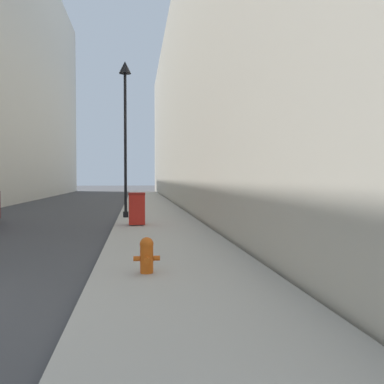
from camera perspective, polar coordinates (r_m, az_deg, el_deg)
name	(u,v)px	position (r m, az deg, el deg)	size (l,w,h in m)	color
sidewalk_right	(152,210)	(23.61, -5.35, -2.43)	(3.29, 60.00, 0.13)	#ADA89E
building_right_stone	(251,102)	(33.17, 7.88, 11.80)	(12.00, 60.00, 15.12)	beige
fire_hydrant	(147,254)	(7.78, -6.06, -8.27)	(0.47, 0.36, 0.64)	#D15614
trash_bin	(137,208)	(15.64, -7.35, -2.18)	(0.59, 0.63, 1.17)	red
lamppost	(125,105)	(18.99, -8.90, 11.43)	(0.52, 0.52, 6.72)	black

